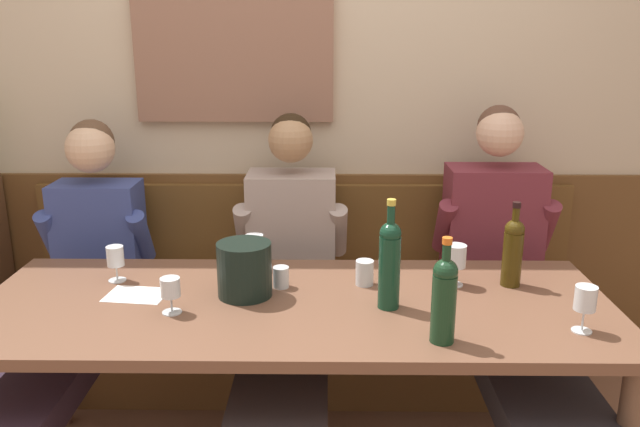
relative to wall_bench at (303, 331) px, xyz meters
The scene contains 19 objects.
room_wall_back 1.15m from the wall_bench, 90.86° to the left, with size 6.80×0.12×2.80m.
wood_wainscot_panel 0.30m from the wall_bench, 90.00° to the left, with size 6.80×0.03×0.98m, color brown.
wall_bench is the anchor object (origin of this frame).
dining_table 0.77m from the wall_bench, 90.00° to the right, with size 2.20×0.84×0.73m.
person_center_right_seat 1.03m from the wall_bench, 158.34° to the right, with size 0.48×1.26×1.27m.
person_left_seat 0.49m from the wall_bench, 97.69° to the right, with size 0.49×1.27×1.30m.
person_right_seat 0.97m from the wall_bench, 22.28° to the right, with size 0.51×1.26×1.33m.
ice_bucket 0.85m from the wall_bench, 106.14° to the right, with size 0.19×0.19×0.19m, color black.
wine_bottle_green_tall 1.22m from the wall_bench, 64.55° to the right, with size 0.07×0.07×0.33m.
wine_bottle_clear_water 1.00m from the wall_bench, 66.03° to the right, with size 0.07×0.07×0.38m.
wine_bottle_amber_mid 1.11m from the wall_bench, 33.31° to the right, with size 0.07×0.07×0.32m.
wine_glass_center_rear 0.67m from the wall_bench, 116.74° to the right, with size 0.07×0.07×0.14m.
wine_glass_mid_left 0.95m from the wall_bench, 41.87° to the right, with size 0.08×0.08×0.16m.
wine_glass_left_end 1.02m from the wall_bench, 117.75° to the right, with size 0.07×0.07×0.12m.
wine_glass_center_front 0.99m from the wall_bench, 143.93° to the right, with size 0.07×0.07×0.14m.
wine_glass_near_bucket 1.39m from the wall_bench, 44.53° to the right, with size 0.07×0.07×0.15m.
water_tumbler_center 0.73m from the wall_bench, 96.02° to the right, with size 0.06×0.06×0.08m, color silver.
water_tumbler_left 0.76m from the wall_bench, 64.34° to the right, with size 0.07×0.07×0.09m, color silver.
tasting_sheet_left_guest 0.96m from the wall_bench, 132.07° to the right, with size 0.21×0.15×0.00m, color white.
Camera 1 is at (0.11, -1.90, 1.64)m, focal length 36.09 mm.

